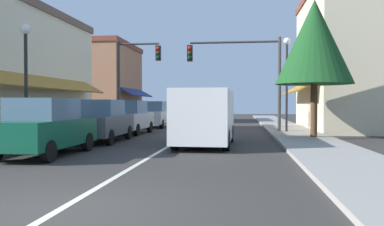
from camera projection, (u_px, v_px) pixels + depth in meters
The scene contains 16 objects.
ground_plane at pixel (195, 131), 23.72m from camera, with size 80.00×80.00×0.00m, color #33302D.
sidewalk_left at pixel (106, 129), 24.39m from camera, with size 2.60×56.00×0.12m, color gray.
sidewalk_right at pixel (290, 130), 23.04m from camera, with size 2.60×56.00×0.12m, color gray.
lane_center_stripe at pixel (195, 131), 23.72m from camera, with size 0.14×52.00×0.01m, color silver.
storefront_right_block at pixel (353, 60), 24.43m from camera, with size 6.79×10.20×8.58m.
storefront_far_left at pixel (103, 83), 34.70m from camera, with size 6.24×8.20×6.82m.
parked_car_nearest_left at pixel (45, 127), 12.18m from camera, with size 1.80×4.11×1.77m.
parked_car_second_left at pixel (101, 121), 16.64m from camera, with size 1.85×4.13×1.77m.
parked_car_third_left at pixel (129, 117), 21.16m from camera, with size 1.84×4.13×1.77m.
parked_car_far_left at pixel (154, 115), 26.81m from camera, with size 1.83×4.13×1.77m.
van_in_lane at pixel (205, 116), 15.21m from camera, with size 2.08×5.22×2.12m.
traffic_signal_mast_arm at pixel (245, 67), 22.04m from camera, with size 5.19×0.50×5.28m.
traffic_signal_left_corner at pixel (132, 71), 24.34m from camera, with size 2.77×0.50×5.51m.
street_lamp_left_near at pixel (26, 64), 14.10m from camera, with size 0.36×0.36×4.43m.
street_lamp_right_mid at pixel (287, 70), 21.17m from camera, with size 0.36×0.36×5.12m.
tree_right_near at pixel (314, 42), 17.74m from camera, with size 3.43×3.43×6.25m.
Camera 1 is at (2.71, -5.53, 1.59)m, focal length 37.26 mm.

